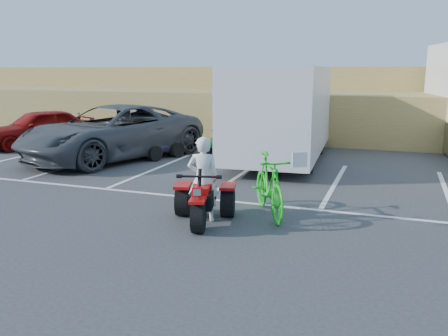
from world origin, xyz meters
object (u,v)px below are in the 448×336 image
(quad_atv_blue, at_px, (158,157))
(green_dirt_bike, at_px, (269,185))
(red_trike_atv, at_px, (203,223))
(red_car, at_px, (39,128))
(grey_pickup, at_px, (113,132))
(rider, at_px, (203,179))
(cargo_trailer, at_px, (281,111))
(quad_atv_green, at_px, (229,157))

(quad_atv_blue, bearing_deg, green_dirt_bike, -20.47)
(red_trike_atv, bearing_deg, red_car, 130.54)
(green_dirt_bike, relative_size, grey_pickup, 0.33)
(red_car, bearing_deg, quad_atv_blue, 21.91)
(red_trike_atv, bearing_deg, green_dirt_bike, 24.78)
(rider, height_order, red_car, rider)
(red_trike_atv, xyz_separation_m, grey_pickup, (-5.51, 5.38, 0.90))
(red_car, distance_m, cargo_trailer, 9.69)
(red_trike_atv, xyz_separation_m, quad_atv_blue, (-4.17, 6.07, 0.00))
(green_dirt_bike, height_order, quad_atv_blue, green_dirt_bike)
(grey_pickup, relative_size, red_car, 1.51)
(red_car, xyz_separation_m, cargo_trailer, (9.65, 0.23, 0.93))
(grey_pickup, xyz_separation_m, red_car, (-4.21, 1.30, -0.17))
(grey_pickup, bearing_deg, red_car, -177.89)
(grey_pickup, xyz_separation_m, quad_atv_blue, (1.34, 0.69, -0.90))
(quad_atv_green, bearing_deg, red_trike_atv, -65.90)
(green_dirt_bike, distance_m, quad_atv_green, 6.79)
(green_dirt_bike, height_order, red_car, red_car)
(green_dirt_bike, xyz_separation_m, quad_atv_green, (-3.00, 6.05, -0.64))
(red_car, bearing_deg, cargo_trailer, 29.51)
(rider, bearing_deg, quad_atv_blue, -70.09)
(grey_pickup, xyz_separation_m, quad_atv_green, (3.61, 1.59, -0.90))
(grey_pickup, bearing_deg, red_trike_atv, -25.07)
(grey_pickup, xyz_separation_m, cargo_trailer, (5.44, 1.53, 0.76))
(rider, bearing_deg, red_car, -48.98)
(cargo_trailer, distance_m, quad_atv_blue, 4.50)
(red_trike_atv, xyz_separation_m, cargo_trailer, (-0.07, 6.91, 1.66))
(rider, bearing_deg, green_dirt_bike, -160.91)
(red_trike_atv, xyz_separation_m, red_car, (-9.72, 6.68, 0.73))
(cargo_trailer, bearing_deg, quad_atv_green, 174.33)
(red_trike_atv, relative_size, red_car, 0.38)
(red_trike_atv, distance_m, rider, 0.86)
(quad_atv_green, bearing_deg, cargo_trailer, 6.91)
(quad_atv_blue, distance_m, quad_atv_green, 2.44)
(red_trike_atv, distance_m, red_car, 11.81)
(cargo_trailer, bearing_deg, grey_pickup, -168.07)
(grey_pickup, distance_m, quad_atv_green, 4.05)
(green_dirt_bike, bearing_deg, red_car, 123.19)
(red_car, xyz_separation_m, quad_atv_blue, (5.55, -0.61, -0.73))
(rider, relative_size, cargo_trailer, 0.25)
(grey_pickup, relative_size, cargo_trailer, 0.96)
(green_dirt_bike, bearing_deg, cargo_trailer, 72.29)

